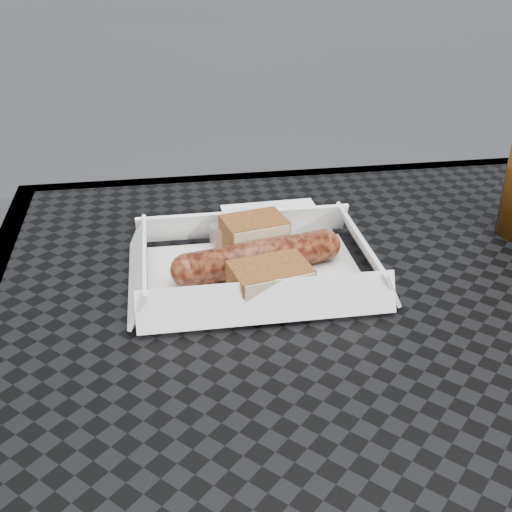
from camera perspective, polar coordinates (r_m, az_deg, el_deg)
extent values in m
cube|color=black|center=(0.61, 12.25, -6.49)|extent=(0.80, 0.80, 0.01)
cube|color=black|center=(0.94, 4.24, 6.57)|extent=(0.80, 0.03, 0.03)
cylinder|color=black|center=(1.10, -14.72, -13.52)|extent=(0.03, 0.03, 0.73)
cylinder|color=black|center=(1.22, 20.52, -9.64)|extent=(0.03, 0.03, 0.73)
cube|color=white|center=(0.67, -0.13, -1.70)|extent=(0.22, 0.15, 0.00)
cylinder|color=brown|center=(0.66, 0.20, -0.12)|extent=(0.15, 0.07, 0.03)
sphere|color=brown|center=(0.69, 6.08, 0.97)|extent=(0.03, 0.03, 0.03)
sphere|color=brown|center=(0.64, -6.13, -1.28)|extent=(0.03, 0.03, 0.03)
cube|color=brown|center=(0.69, -0.17, 1.78)|extent=(0.07, 0.06, 0.04)
cube|color=brown|center=(0.61, 1.27, -2.41)|extent=(0.08, 0.06, 0.04)
cylinder|color=#E24909|center=(0.64, 4.42, -2.96)|extent=(0.02, 0.02, 0.00)
torus|color=white|center=(0.63, 5.24, -3.14)|extent=(0.02, 0.02, 0.00)
cube|color=#B2D17F|center=(0.64, 5.34, -2.77)|extent=(0.02, 0.02, 0.00)
cube|color=white|center=(0.78, 1.80, 3.05)|extent=(0.12, 0.12, 0.00)
cylinder|color=maroon|center=(0.72, -2.18, 1.88)|extent=(0.05, 0.05, 0.03)
cylinder|color=silver|center=(0.70, 0.00, 1.20)|extent=(0.05, 0.05, 0.03)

